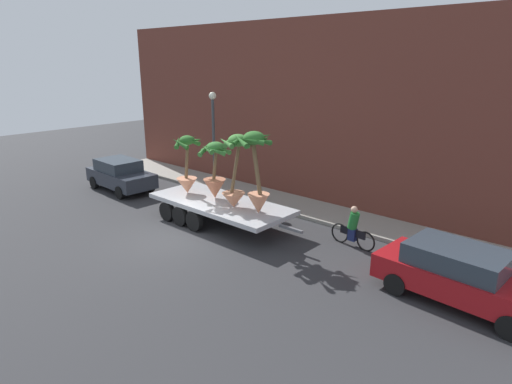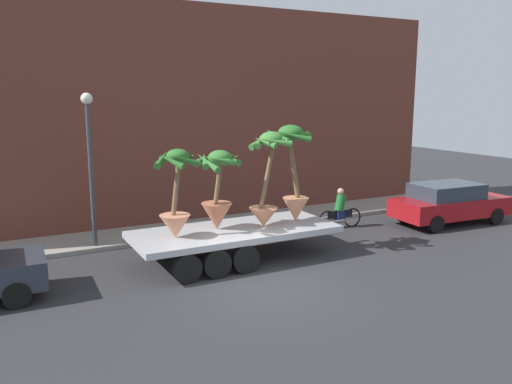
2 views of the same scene
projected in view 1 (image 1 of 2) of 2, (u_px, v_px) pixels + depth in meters
The scene contains 12 objects.
ground_plane at pixel (172, 239), 16.29m from camera, with size 60.00×60.00×0.00m, color #2D2D30.
sidewalk at pixel (275, 200), 20.63m from camera, with size 24.00×2.20×0.15m, color gray.
building_facade at pixel (299, 111), 20.67m from camera, with size 24.00×1.20×8.25m, color brown.
flatbed_trailer at pixel (216, 205), 17.70m from camera, with size 7.15×2.58×0.98m.
potted_palm_rear at pixel (236, 170), 16.30m from camera, with size 1.41×1.40×2.87m.
potted_palm_middle at pixel (187, 168), 18.27m from camera, with size 1.22×1.31×2.49m.
potted_palm_front at pixel (215, 172), 17.60m from camera, with size 1.38×1.36×2.36m.
potted_palm_extra at pixel (256, 171), 15.73m from camera, with size 1.38×1.56×3.04m.
cyclist at pixel (353, 229), 15.49m from camera, with size 1.84×0.37×1.54m.
parked_car at pixel (461, 274), 11.82m from camera, with size 4.69×2.19×1.58m.
trailing_car at pixel (120, 174), 22.25m from camera, with size 4.11×2.01×1.58m.
street_lamp at pixel (213, 128), 21.24m from camera, with size 0.36×0.36×4.83m.
Camera 1 is at (12.38, -9.17, 6.41)m, focal length 30.46 mm.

